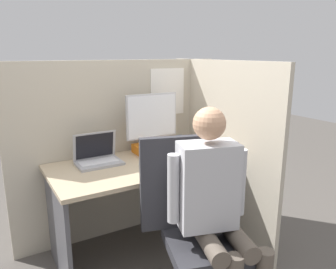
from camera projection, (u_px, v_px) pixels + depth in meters
cubicle_panel_back at (122, 149)px, 2.84m from camera, size 1.88×0.05×1.51m
cubicle_panel_right at (220, 150)px, 2.81m from camera, size 0.04×1.36×1.51m
desk at (142, 186)px, 2.57m from camera, size 1.38×0.72×0.74m
paper_box at (152, 148)px, 2.78m from camera, size 0.30×0.21×0.07m
monitor at (152, 119)px, 2.72m from camera, size 0.46×0.20×0.43m
laptop at (98, 158)px, 2.50m from camera, size 0.34×0.22×0.24m
mouse at (143, 164)px, 2.46m from camera, size 0.06×0.05×0.03m
stapler at (200, 146)px, 2.89m from camera, size 0.05×0.17×0.04m
carrot_toy at (196, 162)px, 2.46m from camera, size 0.05×0.15×0.05m
office_chair at (192, 223)px, 2.05m from camera, size 0.58×0.62×1.07m
person at (216, 202)px, 1.89m from camera, size 0.46×0.51×1.28m
coffee_mug at (180, 142)px, 2.92m from camera, size 0.07×0.07×0.11m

